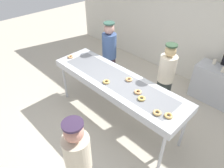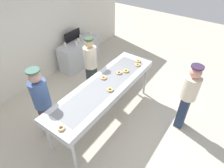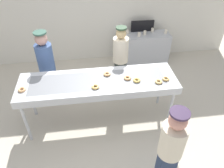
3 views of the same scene
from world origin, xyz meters
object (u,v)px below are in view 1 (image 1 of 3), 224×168
object	(u,v)px
fryer_conveyor	(116,83)
paper_cup_0	(215,62)
glazed_donut_1	(157,113)
worker_baker	(109,52)
worker_assistant	(166,78)
paper_cup_1	(223,70)
glazed_donut_0	(70,57)
customer_waiting	(79,162)
glazed_donut_6	(106,82)
glazed_donut_3	(138,92)
glazed_donut_2	(141,98)
glazed_donut_5	(129,79)
glazed_donut_4	(169,116)

from	to	relation	value
fryer_conveyor	paper_cup_0	distance (m)	2.40
glazed_donut_1	worker_baker	world-z (taller)	worker_baker
worker_assistant	paper_cup_1	size ratio (longest dim) A/B	15.43
worker_baker	paper_cup_0	world-z (taller)	worker_baker
glazed_donut_0	worker_baker	xyz separation A→B (m)	(0.31, 0.90, -0.09)
customer_waiting	paper_cup_0	xyz separation A→B (m)	(0.13, 3.72, -0.03)
worker_baker	paper_cup_1	bearing A→B (deg)	-164.94
fryer_conveyor	glazed_donut_6	size ratio (longest dim) A/B	21.97
glazed_donut_0	worker_baker	distance (m)	0.96
glazed_donut_3	paper_cup_1	world-z (taller)	glazed_donut_3
glazed_donut_1	customer_waiting	xyz separation A→B (m)	(-0.23, -1.32, -0.11)
worker_baker	paper_cup_1	world-z (taller)	worker_baker
glazed_donut_1	glazed_donut_2	bearing A→B (deg)	165.96
glazed_donut_2	glazed_donut_6	bearing A→B (deg)	-173.19
paper_cup_1	glazed_donut_2	bearing A→B (deg)	-104.60
worker_baker	customer_waiting	xyz separation A→B (m)	(1.84, -2.32, -0.02)
glazed_donut_2	worker_baker	xyz separation A→B (m)	(-1.69, 0.90, -0.09)
fryer_conveyor	glazed_donut_1	size ratio (longest dim) A/B	21.97
glazed_donut_2	glazed_donut_5	size ratio (longest dim) A/B	1.00
worker_baker	worker_assistant	world-z (taller)	worker_baker
worker_assistant	customer_waiting	size ratio (longest dim) A/B	1.01
glazed_donut_4	worker_assistant	distance (m)	1.19
glazed_donut_2	worker_assistant	bearing A→B (deg)	98.20
glazed_donut_1	glazed_donut_2	distance (m)	0.39
glazed_donut_3	worker_baker	size ratio (longest dim) A/B	0.08
glazed_donut_2	glazed_donut_4	distance (m)	0.54
glazed_donut_0	worker_baker	size ratio (longest dim) A/B	0.08
fryer_conveyor	glazed_donut_5	world-z (taller)	glazed_donut_5
glazed_donut_5	glazed_donut_6	bearing A→B (deg)	-124.75
fryer_conveyor	glazed_donut_0	world-z (taller)	glazed_donut_0
glazed_donut_0	glazed_donut_2	world-z (taller)	same
customer_waiting	fryer_conveyor	bearing A→B (deg)	113.88
glazed_donut_4	paper_cup_1	world-z (taller)	glazed_donut_4
glazed_donut_0	glazed_donut_6	size ratio (longest dim) A/B	1.00
fryer_conveyor	glazed_donut_1	xyz separation A→B (m)	(1.07, -0.21, 0.09)
glazed_donut_2	glazed_donut_5	bearing A→B (deg)	152.55
glazed_donut_4	customer_waiting	distance (m)	1.45
glazed_donut_1	paper_cup_1	size ratio (longest dim) A/B	1.23
glazed_donut_5	worker_baker	size ratio (longest dim) A/B	0.08
glazed_donut_6	paper_cup_1	world-z (taller)	glazed_donut_6
fryer_conveyor	customer_waiting	bearing A→B (deg)	-61.46
glazed_donut_6	glazed_donut_2	bearing A→B (deg)	6.81
fryer_conveyor	paper_cup_0	bearing A→B (deg)	66.26
glazed_donut_4	paper_cup_1	bearing A→B (deg)	89.68
glazed_donut_4	glazed_donut_6	bearing A→B (deg)	-177.15
paper_cup_0	glazed_donut_6	bearing A→B (deg)	-113.21
worker_assistant	paper_cup_1	xyz separation A→B (m)	(0.69, 1.15, -0.02)
glazed_donut_3	customer_waiting	distance (m)	1.54
glazed_donut_0	glazed_donut_6	distance (m)	1.25
glazed_donut_5	customer_waiting	bearing A→B (deg)	-68.83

